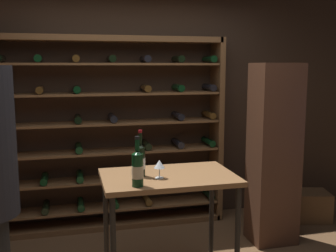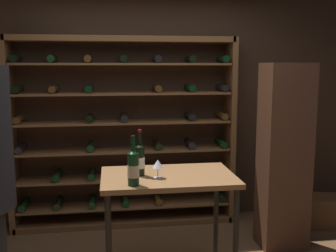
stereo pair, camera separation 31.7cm
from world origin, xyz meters
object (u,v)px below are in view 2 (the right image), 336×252
at_px(tasting_table, 168,188).
at_px(display_cabinet, 284,157).
at_px(wine_bottle_black_capsule, 140,159).
at_px(wine_bottle_gold_foil, 133,168).
at_px(wine_rack, 124,133).
at_px(wine_crate, 323,211).
at_px(wine_glass_stemmed_left, 158,165).

relative_size(tasting_table, display_cabinet, 0.59).
bearing_deg(wine_bottle_black_capsule, display_cabinet, 18.83).
distance_m(display_cabinet, wine_bottle_gold_foil, 1.69).
bearing_deg(wine_rack, wine_crate, -9.70).
distance_m(wine_bottle_gold_foil, wine_glass_stemmed_left, 0.26).
bearing_deg(wine_crate, wine_glass_stemmed_left, -153.55).
relative_size(wine_crate, display_cabinet, 0.27).
height_order(wine_rack, wine_bottle_gold_foil, wine_rack).
distance_m(wine_rack, display_cabinet, 1.71).
height_order(display_cabinet, wine_bottle_gold_foil, display_cabinet).
xyz_separation_m(wine_rack, display_cabinet, (1.51, -0.78, -0.14)).
bearing_deg(wine_glass_stemmed_left, wine_crate, 26.45).
bearing_deg(wine_crate, wine_rack, 170.30).
bearing_deg(display_cabinet, wine_bottle_gold_foil, -153.33).
bearing_deg(wine_bottle_gold_foil, display_cabinet, 26.67).
relative_size(tasting_table, wine_glass_stemmed_left, 7.33).
bearing_deg(tasting_table, wine_rack, 103.18).
height_order(wine_rack, wine_bottle_black_capsule, wine_rack).
height_order(tasting_table, display_cabinet, display_cabinet).
height_order(wine_bottle_gold_foil, wine_bottle_black_capsule, wine_bottle_black_capsule).
distance_m(wine_rack, wine_bottle_black_capsule, 1.27).
bearing_deg(display_cabinet, tasting_table, -157.30).
distance_m(wine_rack, wine_crate, 2.39).
relative_size(wine_rack, wine_bottle_gold_foil, 6.67).
xyz_separation_m(wine_bottle_black_capsule, wine_glass_stemmed_left, (0.13, -0.09, -0.02)).
xyz_separation_m(display_cabinet, wine_bottle_black_capsule, (-1.43, -0.49, 0.14)).
bearing_deg(wine_glass_stemmed_left, wine_rack, 98.76).
bearing_deg(tasting_table, wine_crate, 25.70).
xyz_separation_m(tasting_table, wine_crate, (1.89, 0.91, -0.64)).
height_order(wine_crate, wine_bottle_gold_foil, wine_bottle_gold_foil).
height_order(tasting_table, wine_glass_stemmed_left, wine_glass_stemmed_left).
bearing_deg(tasting_table, wine_bottle_gold_foil, -139.58).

